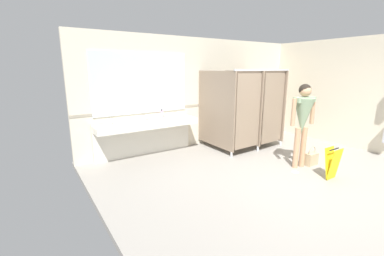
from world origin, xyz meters
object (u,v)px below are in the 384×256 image
object	(u,v)px
person_standing	(303,115)
soap_dispenser	(162,114)
handbag	(311,159)
paper_cup	(139,120)
wet_floor_sign	(332,163)

from	to	relation	value
person_standing	soap_dispenser	distance (m)	3.10
person_standing	handbag	bearing A→B (deg)	-14.54
paper_cup	wet_floor_sign	distance (m)	3.94
person_standing	paper_cup	size ratio (longest dim) A/B	17.00
soap_dispenser	handbag	bearing A→B (deg)	-48.41
handbag	soap_dispenser	size ratio (longest dim) A/B	1.88
wet_floor_sign	soap_dispenser	bearing A→B (deg)	121.14
soap_dispenser	wet_floor_sign	size ratio (longest dim) A/B	0.37
soap_dispenser	paper_cup	world-z (taller)	soap_dispenser
soap_dispenser	paper_cup	size ratio (longest dim) A/B	2.16
handbag	wet_floor_sign	distance (m)	0.72
paper_cup	soap_dispenser	bearing A→B (deg)	15.78
person_standing	soap_dispenser	bearing A→B (deg)	128.15
handbag	paper_cup	world-z (taller)	paper_cup
paper_cup	wet_floor_sign	size ratio (longest dim) A/B	0.17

